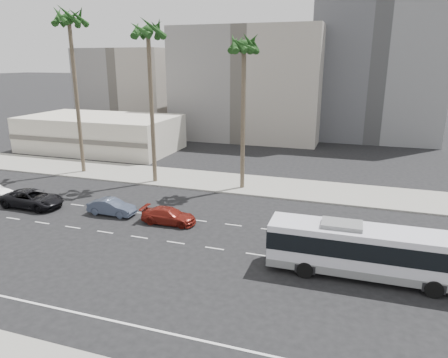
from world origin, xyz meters
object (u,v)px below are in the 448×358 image
at_px(car_c, 32,199).
at_px(palm_mid, 148,35).
at_px(city_bus, 366,250).
at_px(car_b, 112,207).
at_px(car_a, 169,216).
at_px(palm_far, 69,23).
at_px(palm_near, 244,49).

distance_m(car_c, palm_mid, 19.11).
relative_size(city_bus, car_c, 2.05).
bearing_deg(city_bus, car_b, 167.88).
distance_m(car_a, car_c, 13.38).
relative_size(car_a, palm_mid, 0.27).
height_order(car_a, car_b, car_b).
height_order(car_a, palm_far, palm_far).
height_order(car_b, palm_near, palm_near).
bearing_deg(car_a, palm_far, 53.86).
bearing_deg(city_bus, car_a, 164.70).
distance_m(city_bus, palm_near, 22.58).
xyz_separation_m(car_b, car_c, (-7.87, -0.60, 0.10)).
height_order(palm_near, palm_far, palm_far).
height_order(city_bus, palm_mid, palm_mid).
distance_m(palm_near, palm_mid, 9.77).
bearing_deg(palm_far, car_a, -34.03).
bearing_deg(city_bus, car_c, 172.17).
distance_m(car_b, palm_near, 19.00).
bearing_deg(car_b, palm_near, -38.20).
relative_size(car_c, palm_mid, 0.34).
bearing_deg(palm_near, city_bus, -51.12).
distance_m(city_bus, palm_far, 38.04).
bearing_deg(car_b, city_bus, -100.85).
height_order(palm_mid, palm_far, palm_far).
bearing_deg(palm_mid, car_a, -57.21).
bearing_deg(palm_near, car_c, -145.54).
distance_m(car_a, car_b, 5.50).
relative_size(city_bus, palm_mid, 0.69).
height_order(car_a, palm_mid, palm_mid).
bearing_deg(car_c, city_bus, -96.79).
xyz_separation_m(car_c, palm_far, (-3.13, 11.51, 15.87)).
xyz_separation_m(city_bus, car_c, (-28.46, 3.56, -0.97)).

